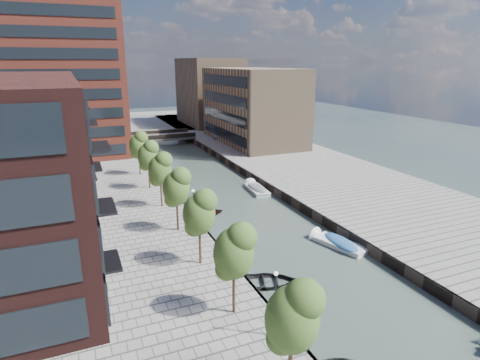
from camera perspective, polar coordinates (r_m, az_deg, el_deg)
water at (r=54.50m, az=-4.02°, el=-0.83°), size 300.00×300.00×0.00m
quay_right at (r=61.19m, az=10.29°, el=1.36°), size 20.00×140.00×1.00m
quay_wall_left at (r=52.81m, az=-10.30°, el=-1.07°), size 0.25×140.00×1.00m
quay_wall_right at (r=56.53m, az=1.83°, el=0.36°), size 0.25×140.00×1.00m
far_closure at (r=111.68m, az=-14.20°, el=7.90°), size 80.00×40.00×1.00m
apartment_block at (r=40.30m, az=-27.15°, el=2.94°), size 8.00×38.00×14.00m
tower at (r=74.32m, az=-24.00°, el=14.98°), size 18.00×18.00×30.00m
tan_block_near at (r=78.86m, az=1.76°, el=10.51°), size 12.00×25.00×14.00m
tan_block_far at (r=102.90m, az=-4.41°, el=12.42°), size 12.00×20.00×16.00m
bridge at (r=84.31m, az=-11.18°, el=6.06°), size 13.00×6.00×1.30m
tree_0 at (r=19.02m, az=7.44°, el=-18.50°), size 2.50×2.50×5.95m
tree_1 at (r=24.43m, az=-0.91°, el=-9.91°), size 2.50×2.50×5.95m
tree_2 at (r=30.50m, az=-5.86°, el=-4.47°), size 2.50×2.50×5.95m
tree_3 at (r=36.91m, az=-9.08°, el=-0.86°), size 2.50×2.50×5.95m
tree_4 at (r=43.49m, az=-11.33°, el=1.68°), size 2.50×2.50×5.95m
tree_5 at (r=50.19m, az=-12.99°, el=3.54°), size 2.50×2.50×5.95m
tree_6 at (r=56.96m, az=-14.26°, el=4.97°), size 2.50×2.50×5.95m
lamp_0 at (r=23.43m, az=5.05°, el=-16.27°), size 0.24×0.24×4.12m
lamp_1 at (r=36.87m, az=-6.61°, el=-3.72°), size 0.24×0.24×4.12m
lamp_2 at (r=51.78m, az=-11.65°, el=1.98°), size 0.24×0.24×4.12m
sloop_1 at (r=31.39m, az=3.93°, el=-14.57°), size 5.43×4.60×0.96m
sloop_2 at (r=43.93m, az=-5.23°, el=-5.20°), size 4.48×3.41×0.87m
sloop_3 at (r=35.04m, az=-1.21°, el=-11.01°), size 6.08×5.26×1.06m
sloop_4 at (r=44.33m, az=-5.10°, el=-4.99°), size 4.49×3.30×0.90m
motorboat_3 at (r=38.21m, az=13.47°, el=-8.69°), size 3.42×5.70×1.80m
motorboat_4 at (r=52.42m, az=2.26°, el=-1.25°), size 2.45×5.70×1.85m
car at (r=80.90m, az=-2.69°, el=6.16°), size 2.96×4.60×1.46m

